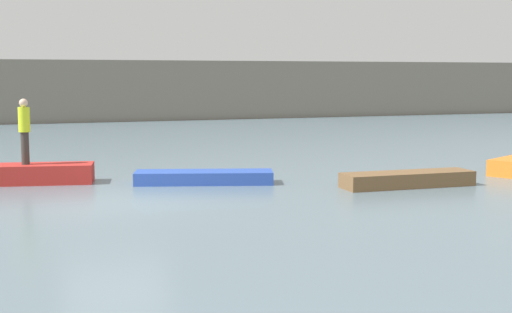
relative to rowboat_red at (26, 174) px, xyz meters
name	(u,v)px	position (x,y,z in m)	size (l,w,h in m)	color
ground_plane	(114,203)	(1.87, -3.83, -0.27)	(120.00, 120.00, 0.00)	slate
embankment_wall	(42,91)	(1.87, 25.63, 1.72)	(80.00, 1.20, 3.98)	gray
rowboat_red	(26,174)	(0.00, 0.00, 0.00)	(3.69, 1.05, 0.55)	red
rowboat_blue	(204,177)	(4.72, -1.71, -0.10)	(3.86, 0.98, 0.36)	#2B4CAD
rowboat_brown	(408,179)	(9.82, -4.15, -0.07)	(3.74, 0.94, 0.41)	brown
person_hiviz_shirt	(24,128)	(0.00, 0.00, 1.31)	(0.32, 0.32, 1.85)	#38332D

